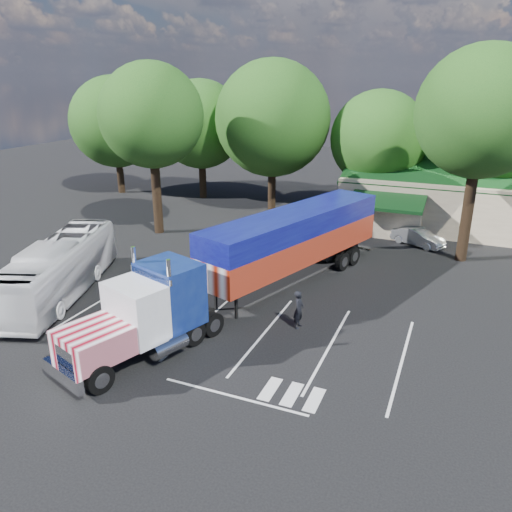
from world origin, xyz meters
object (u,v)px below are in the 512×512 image
at_px(semi_truck, 262,253).
at_px(tour_bus, 59,269).
at_px(bicycle, 308,248).
at_px(silver_sedan, 418,237).
at_px(woman, 299,309).

relative_size(semi_truck, tour_bus, 1.91).
relative_size(bicycle, tour_bus, 0.17).
bearing_deg(tour_bus, semi_truck, 2.12).
height_order(semi_truck, tour_bus, semi_truck).
bearing_deg(silver_sedan, tour_bus, 158.71).
bearing_deg(woman, tour_bus, 96.56).
relative_size(semi_truck, silver_sedan, 5.56).
distance_m(semi_truck, silver_sedan, 14.54).
xyz_separation_m(semi_truck, tour_bus, (-10.45, -4.06, -1.01)).
xyz_separation_m(semi_truck, bicycle, (0.27, 7.60, -2.07)).
distance_m(semi_truck, woman, 4.26).
bearing_deg(bicycle, semi_truck, -89.66).
distance_m(woman, bicycle, 10.56).
xyz_separation_m(semi_truck, woman, (2.97, -2.59, -1.61)).
height_order(bicycle, silver_sedan, silver_sedan).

